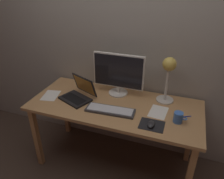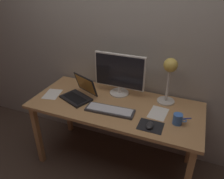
{
  "view_description": "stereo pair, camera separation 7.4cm",
  "coord_description": "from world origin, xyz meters",
  "px_view_note": "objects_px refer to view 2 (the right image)",
  "views": [
    {
      "loc": [
        0.56,
        -1.64,
        1.83
      ],
      "look_at": [
        -0.01,
        -0.05,
        0.92
      ],
      "focal_mm": 34.79,
      "sensor_mm": 36.0,
      "label": 1
    },
    {
      "loc": [
        0.63,
        -1.61,
        1.83
      ],
      "look_at": [
        -0.01,
        -0.05,
        0.92
      ],
      "focal_mm": 34.79,
      "sensor_mm": 36.0,
      "label": 2
    }
  ],
  "objects_px": {
    "laptop": "(81,92)",
    "pen": "(183,119)",
    "desk_lamp": "(170,73)",
    "coffee_mug": "(178,119)",
    "keyboard_main": "(110,110)",
    "mouse": "(150,125)",
    "monitor": "(120,73)"
  },
  "relations": [
    {
      "from": "monitor",
      "to": "mouse",
      "type": "height_order",
      "value": "monitor"
    },
    {
      "from": "desk_lamp",
      "to": "coffee_mug",
      "type": "height_order",
      "value": "desk_lamp"
    },
    {
      "from": "laptop",
      "to": "coffee_mug",
      "type": "xyz_separation_m",
      "value": [
        0.95,
        -0.08,
        -0.01
      ]
    },
    {
      "from": "mouse",
      "to": "desk_lamp",
      "type": "bearing_deg",
      "value": 83.39
    },
    {
      "from": "monitor",
      "to": "desk_lamp",
      "type": "distance_m",
      "value": 0.48
    },
    {
      "from": "mouse",
      "to": "pen",
      "type": "height_order",
      "value": "mouse"
    },
    {
      "from": "pen",
      "to": "laptop",
      "type": "bearing_deg",
      "value": 179.91
    },
    {
      "from": "desk_lamp",
      "to": "mouse",
      "type": "xyz_separation_m",
      "value": [
        -0.05,
        -0.44,
        -0.29
      ]
    },
    {
      "from": "mouse",
      "to": "coffee_mug",
      "type": "xyz_separation_m",
      "value": [
        0.2,
        0.13,
        0.03
      ]
    },
    {
      "from": "desk_lamp",
      "to": "mouse",
      "type": "distance_m",
      "value": 0.53
    },
    {
      "from": "keyboard_main",
      "to": "monitor",
      "type": "bearing_deg",
      "value": 96.15
    },
    {
      "from": "keyboard_main",
      "to": "mouse",
      "type": "distance_m",
      "value": 0.39
    },
    {
      "from": "desk_lamp",
      "to": "pen",
      "type": "relative_size",
      "value": 3.14
    },
    {
      "from": "mouse",
      "to": "monitor",
      "type": "bearing_deg",
      "value": 134.54
    },
    {
      "from": "keyboard_main",
      "to": "coffee_mug",
      "type": "xyz_separation_m",
      "value": [
        0.58,
        0.04,
        0.03
      ]
    },
    {
      "from": "coffee_mug",
      "to": "desk_lamp",
      "type": "bearing_deg",
      "value": 115.49
    },
    {
      "from": "laptop",
      "to": "desk_lamp",
      "type": "distance_m",
      "value": 0.87
    },
    {
      "from": "desk_lamp",
      "to": "keyboard_main",
      "type": "bearing_deg",
      "value": -140.96
    },
    {
      "from": "monitor",
      "to": "keyboard_main",
      "type": "height_order",
      "value": "monitor"
    },
    {
      "from": "desk_lamp",
      "to": "coffee_mug",
      "type": "relative_size",
      "value": 3.95
    },
    {
      "from": "laptop",
      "to": "mouse",
      "type": "relative_size",
      "value": 3.81
    },
    {
      "from": "monitor",
      "to": "coffee_mug",
      "type": "relative_size",
      "value": 4.56
    },
    {
      "from": "keyboard_main",
      "to": "laptop",
      "type": "bearing_deg",
      "value": 161.01
    },
    {
      "from": "mouse",
      "to": "pen",
      "type": "bearing_deg",
      "value": 42.17
    },
    {
      "from": "monitor",
      "to": "pen",
      "type": "bearing_deg",
      "value": -17.64
    },
    {
      "from": "monitor",
      "to": "laptop",
      "type": "distance_m",
      "value": 0.42
    },
    {
      "from": "monitor",
      "to": "keyboard_main",
      "type": "xyz_separation_m",
      "value": [
        0.04,
        -0.33,
        -0.21
      ]
    },
    {
      "from": "monitor",
      "to": "pen",
      "type": "xyz_separation_m",
      "value": [
        0.66,
        -0.21,
        -0.22
      ]
    },
    {
      "from": "laptop",
      "to": "pen",
      "type": "bearing_deg",
      "value": -0.09
    },
    {
      "from": "keyboard_main",
      "to": "coffee_mug",
      "type": "height_order",
      "value": "coffee_mug"
    },
    {
      "from": "monitor",
      "to": "mouse",
      "type": "bearing_deg",
      "value": -45.46
    },
    {
      "from": "pen",
      "to": "coffee_mug",
      "type": "bearing_deg",
      "value": -115.25
    }
  ]
}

